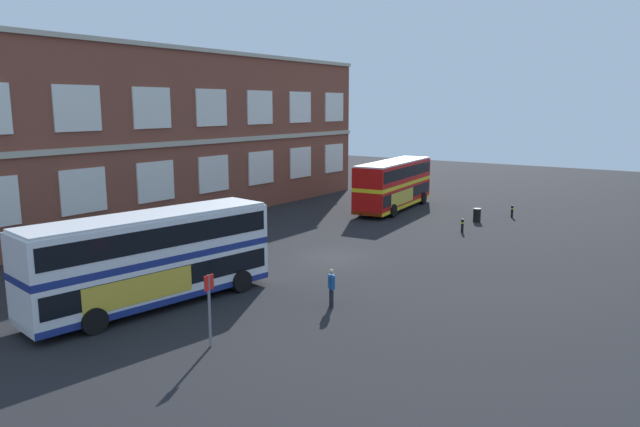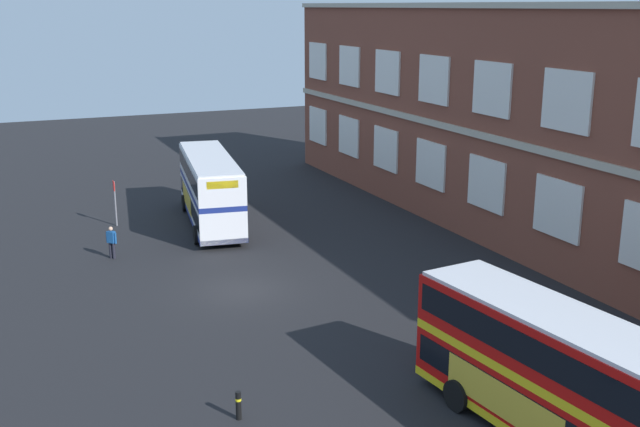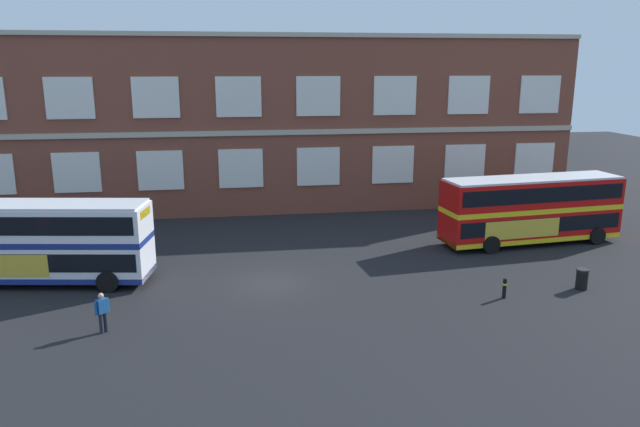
{
  "view_description": "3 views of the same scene",
  "coord_description": "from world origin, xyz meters",
  "px_view_note": "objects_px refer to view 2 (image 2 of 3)",
  "views": [
    {
      "loc": [
        -27.29,
        -18.18,
        8.63
      ],
      "look_at": [
        1.21,
        1.7,
        2.21
      ],
      "focal_mm": 32.94,
      "sensor_mm": 36.0,
      "label": 1
    },
    {
      "loc": [
        31.34,
        -9.96,
        12.58
      ],
      "look_at": [
        1.78,
        3.12,
        3.74
      ],
      "focal_mm": 42.83,
      "sensor_mm": 36.0,
      "label": 2
    },
    {
      "loc": [
        -1.75,
        -28.21,
        10.57
      ],
      "look_at": [
        2.86,
        1.94,
        3.0
      ],
      "focal_mm": 33.63,
      "sensor_mm": 36.0,
      "label": 3
    }
  ],
  "objects_px": {
    "waiting_passenger": "(112,241)",
    "safety_bollard_east": "(238,405)",
    "double_decker_near": "(210,188)",
    "bus_stand_flag": "(115,199)",
    "double_decker_middle": "(569,383)"
  },
  "relations": [
    {
      "from": "waiting_passenger",
      "to": "double_decker_near",
      "type": "bearing_deg",
      "value": 123.4
    },
    {
      "from": "waiting_passenger",
      "to": "double_decker_middle",
      "type": "bearing_deg",
      "value": 21.71
    },
    {
      "from": "safety_bollard_east",
      "to": "waiting_passenger",
      "type": "bearing_deg",
      "value": -176.66
    },
    {
      "from": "double_decker_near",
      "to": "double_decker_middle",
      "type": "relative_size",
      "value": 1.01
    },
    {
      "from": "bus_stand_flag",
      "to": "safety_bollard_east",
      "type": "relative_size",
      "value": 2.84
    },
    {
      "from": "double_decker_middle",
      "to": "safety_bollard_east",
      "type": "height_order",
      "value": "double_decker_middle"
    },
    {
      "from": "double_decker_near",
      "to": "bus_stand_flag",
      "type": "height_order",
      "value": "double_decker_near"
    },
    {
      "from": "double_decker_near",
      "to": "waiting_passenger",
      "type": "xyz_separation_m",
      "value": [
        4.27,
        -6.48,
        -1.22
      ]
    },
    {
      "from": "double_decker_middle",
      "to": "bus_stand_flag",
      "type": "distance_m",
      "value": 30.34
    },
    {
      "from": "double_decker_near",
      "to": "bus_stand_flag",
      "type": "bearing_deg",
      "value": -108.73
    },
    {
      "from": "double_decker_middle",
      "to": "safety_bollard_east",
      "type": "xyz_separation_m",
      "value": [
        -5.45,
        -8.2,
        -1.66
      ]
    },
    {
      "from": "double_decker_near",
      "to": "safety_bollard_east",
      "type": "bearing_deg",
      "value": -13.9
    },
    {
      "from": "waiting_passenger",
      "to": "safety_bollard_east",
      "type": "relative_size",
      "value": 1.79
    },
    {
      "from": "double_decker_near",
      "to": "safety_bollard_east",
      "type": "distance_m",
      "value": 22.74
    },
    {
      "from": "bus_stand_flag",
      "to": "waiting_passenger",
      "type": "bearing_deg",
      "value": -11.3
    }
  ]
}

